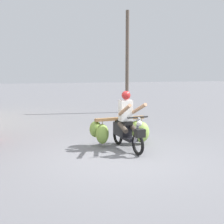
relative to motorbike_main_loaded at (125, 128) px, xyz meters
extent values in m
plane|color=slate|center=(-0.58, -0.94, -0.52)|extent=(120.00, 120.00, 0.00)
torus|color=black|center=(-0.09, -0.90, -0.24)|extent=(0.08, 0.56, 0.56)
torus|color=black|center=(-0.08, 0.30, -0.24)|extent=(0.08, 0.56, 0.56)
cube|color=black|center=(-0.08, -0.40, -0.20)|extent=(0.24, 0.56, 0.08)
cube|color=black|center=(-0.08, 0.00, -0.02)|extent=(0.28, 0.64, 0.36)
cube|color=black|center=(-0.08, -0.08, 0.20)|extent=(0.26, 0.60, 0.10)
cylinder|color=gray|center=(-0.09, -0.84, 0.10)|extent=(0.07, 0.28, 0.69)
cylinder|color=black|center=(-0.09, -0.88, 0.44)|extent=(0.56, 0.04, 0.04)
sphere|color=silver|center=(-0.09, -0.96, 0.30)|extent=(0.14, 0.14, 0.14)
cube|color=black|center=(-0.09, -1.00, 0.06)|extent=(0.24, 0.16, 0.20)
cube|color=black|center=(-0.09, -0.90, 0.06)|extent=(0.10, 0.28, 0.04)
cube|color=olive|center=(-0.08, 0.15, 0.26)|extent=(1.50, 0.11, 0.08)
cube|color=olive|center=(-0.08, 0.33, 0.23)|extent=(1.35, 0.09, 0.06)
ellipsoid|color=#8AAD4D|center=(0.57, 0.07, -0.17)|extent=(0.48, 0.44, 0.60)
cylinder|color=#998459|center=(0.57, 0.07, 0.18)|extent=(0.02, 0.02, 0.17)
ellipsoid|color=#83A746|center=(-0.71, 0.43, -0.05)|extent=(0.43, 0.40, 0.47)
cylinder|color=#998459|center=(-0.71, 0.43, 0.21)|extent=(0.02, 0.02, 0.11)
ellipsoid|color=#82A645|center=(0.45, 0.17, -0.08)|extent=(0.42, 0.38, 0.47)
cylinder|color=#998459|center=(0.45, 0.17, 0.20)|extent=(0.02, 0.02, 0.14)
ellipsoid|color=#82A544|center=(-0.61, 0.17, -0.14)|extent=(0.39, 0.35, 0.55)
cylinder|color=#998459|center=(-0.61, 0.17, 0.18)|extent=(0.02, 0.02, 0.16)
cube|color=silver|center=(-0.08, -0.20, 0.53)|extent=(0.34, 0.22, 0.56)
sphere|color=#B22626|center=(-0.08, -0.22, 0.94)|extent=(0.24, 0.24, 0.24)
cylinder|color=tan|center=(0.11, -0.54, 0.59)|extent=(0.14, 0.72, 0.39)
cylinder|color=tan|center=(-0.28, -0.54, 0.59)|extent=(0.15, 0.72, 0.39)
cylinder|color=#4C4238|center=(0.06, -0.32, 0.10)|extent=(0.13, 0.44, 0.27)
cylinder|color=#4C4238|center=(-0.22, -0.32, 0.10)|extent=(0.13, 0.44, 0.27)
cylinder|color=brown|center=(3.35, 6.46, 2.11)|extent=(0.18, 0.18, 5.27)
camera|label=1|loc=(-3.49, -6.97, 1.49)|focal=45.56mm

